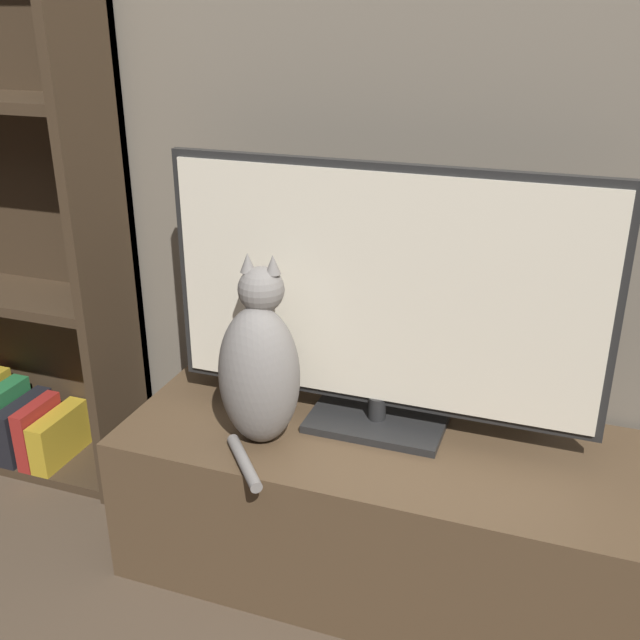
# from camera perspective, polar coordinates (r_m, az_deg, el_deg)

# --- Properties ---
(wall_back) EXTENTS (4.80, 0.05, 2.60)m
(wall_back) POSITION_cam_1_polar(r_m,az_deg,el_deg) (1.88, 8.05, 20.14)
(wall_back) COLOR #756B5B
(wall_back) RESTS_ON ground_plane
(tv_stand) EXTENTS (1.27, 0.52, 0.40)m
(tv_stand) POSITION_cam_1_polar(r_m,az_deg,el_deg) (1.98, 4.31, -13.92)
(tv_stand) COLOR brown
(tv_stand) RESTS_ON ground_plane
(tv) EXTENTS (1.06, 0.20, 0.66)m
(tv) POSITION_cam_1_polar(r_m,az_deg,el_deg) (1.77, 4.69, 1.56)
(tv) COLOR black
(tv) RESTS_ON tv_stand
(cat) EXTENTS (0.21, 0.31, 0.46)m
(cat) POSITION_cam_1_polar(r_m,az_deg,el_deg) (1.77, -4.60, -3.66)
(cat) COLOR gray
(cat) RESTS_ON tv_stand
(bookshelf) EXTENTS (0.75, 0.28, 1.73)m
(bookshelf) POSITION_cam_1_polar(r_m,az_deg,el_deg) (2.42, -22.78, 6.02)
(bookshelf) COLOR #3D2D1E
(bookshelf) RESTS_ON ground_plane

